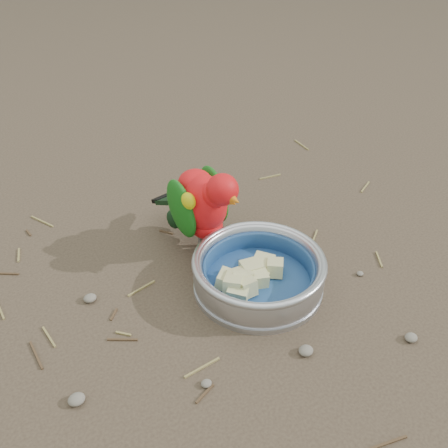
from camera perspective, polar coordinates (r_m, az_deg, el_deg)
ground at (r=0.82m, az=3.81°, el=-9.14°), size 60.00×60.00×0.00m
food_bowl at (r=0.84m, az=3.91°, el=-6.80°), size 0.22×0.22×0.02m
bowl_wall at (r=0.82m, az=3.99°, el=-5.25°), size 0.22×0.22×0.04m
fruit_wedges at (r=0.83m, az=3.97°, el=-5.62°), size 0.13×0.13×0.03m
lory_parrot at (r=0.88m, az=-2.39°, el=1.64°), size 0.14×0.22×0.17m
ground_debris at (r=0.86m, az=2.99°, el=-6.02°), size 0.90×0.80×0.01m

